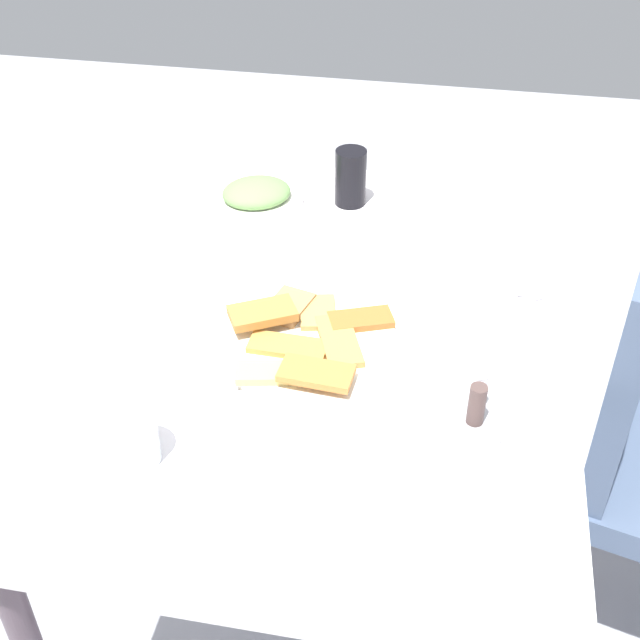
{
  "coord_description": "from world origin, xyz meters",
  "views": [
    {
      "loc": [
        1.13,
        0.2,
        1.63
      ],
      "look_at": [
        0.03,
        -0.0,
        0.77
      ],
      "focal_mm": 46.83,
      "sensor_mm": 36.0,
      "label": 1
    }
  ],
  "objects_px": {
    "soda_can": "(351,177)",
    "pide_platter": "(308,342)",
    "drinking_glass": "(131,436)",
    "condiment_caddy": "(476,408)",
    "salad_plate_greens": "(257,195)",
    "paper_napkin": "(516,271)",
    "dining_table": "(326,359)",
    "fork": "(507,269)",
    "spoon": "(526,271)"
  },
  "relations": [
    {
      "from": "salad_plate_greens",
      "to": "paper_napkin",
      "type": "distance_m",
      "value": 0.57
    },
    {
      "from": "pide_platter",
      "to": "soda_can",
      "type": "distance_m",
      "value": 0.5
    },
    {
      "from": "paper_napkin",
      "to": "spoon",
      "type": "xyz_separation_m",
      "value": [
        0.0,
        0.02,
        0.0
      ]
    },
    {
      "from": "paper_napkin",
      "to": "spoon",
      "type": "bearing_deg",
      "value": 90.0
    },
    {
      "from": "dining_table",
      "to": "condiment_caddy",
      "type": "distance_m",
      "value": 0.34
    },
    {
      "from": "pide_platter",
      "to": "salad_plate_greens",
      "type": "bearing_deg",
      "value": -156.22
    },
    {
      "from": "condiment_caddy",
      "to": "spoon",
      "type": "bearing_deg",
      "value": 168.99
    },
    {
      "from": "condiment_caddy",
      "to": "drinking_glass",
      "type": "bearing_deg",
      "value": -70.38
    },
    {
      "from": "dining_table",
      "to": "spoon",
      "type": "bearing_deg",
      "value": 123.14
    },
    {
      "from": "paper_napkin",
      "to": "pide_platter",
      "type": "bearing_deg",
      "value": -49.54
    },
    {
      "from": "salad_plate_greens",
      "to": "paper_napkin",
      "type": "xyz_separation_m",
      "value": [
        0.17,
        0.55,
        -0.02
      ]
    },
    {
      "from": "fork",
      "to": "spoon",
      "type": "bearing_deg",
      "value": 72.6
    },
    {
      "from": "pide_platter",
      "to": "fork",
      "type": "relative_size",
      "value": 1.78
    },
    {
      "from": "salad_plate_greens",
      "to": "spoon",
      "type": "xyz_separation_m",
      "value": [
        0.17,
        0.57,
        -0.01
      ]
    },
    {
      "from": "dining_table",
      "to": "pide_platter",
      "type": "relative_size",
      "value": 3.85
    },
    {
      "from": "paper_napkin",
      "to": "condiment_caddy",
      "type": "bearing_deg",
      "value": -8.61
    },
    {
      "from": "pide_platter",
      "to": "paper_napkin",
      "type": "distance_m",
      "value": 0.45
    },
    {
      "from": "soda_can",
      "to": "condiment_caddy",
      "type": "distance_m",
      "value": 0.69
    },
    {
      "from": "fork",
      "to": "spoon",
      "type": "relative_size",
      "value": 0.95
    },
    {
      "from": "drinking_glass",
      "to": "spoon",
      "type": "xyz_separation_m",
      "value": [
        -0.59,
        0.56,
        -0.04
      ]
    },
    {
      "from": "salad_plate_greens",
      "to": "soda_can",
      "type": "xyz_separation_m",
      "value": [
        -0.03,
        0.2,
        0.04
      ]
    },
    {
      "from": "salad_plate_greens",
      "to": "fork",
      "type": "bearing_deg",
      "value": 72.25
    },
    {
      "from": "fork",
      "to": "soda_can",
      "type": "bearing_deg",
      "value": -138.9
    },
    {
      "from": "dining_table",
      "to": "drinking_glass",
      "type": "bearing_deg",
      "value": -30.51
    },
    {
      "from": "dining_table",
      "to": "fork",
      "type": "relative_size",
      "value": 6.85
    },
    {
      "from": "drinking_glass",
      "to": "salad_plate_greens",
      "type": "bearing_deg",
      "value": -179.37
    },
    {
      "from": "soda_can",
      "to": "pide_platter",
      "type": "bearing_deg",
      "value": 0.82
    },
    {
      "from": "drinking_glass",
      "to": "condiment_caddy",
      "type": "xyz_separation_m",
      "value": [
        -0.17,
        0.48,
        -0.02
      ]
    },
    {
      "from": "fork",
      "to": "dining_table",
      "type": "bearing_deg",
      "value": -71.3
    },
    {
      "from": "dining_table",
      "to": "drinking_glass",
      "type": "height_order",
      "value": "drinking_glass"
    },
    {
      "from": "dining_table",
      "to": "soda_can",
      "type": "height_order",
      "value": "soda_can"
    },
    {
      "from": "drinking_glass",
      "to": "paper_napkin",
      "type": "bearing_deg",
      "value": 137.41
    },
    {
      "from": "soda_can",
      "to": "drinking_glass",
      "type": "height_order",
      "value": "soda_can"
    },
    {
      "from": "pide_platter",
      "to": "condiment_caddy",
      "type": "height_order",
      "value": "condiment_caddy"
    },
    {
      "from": "pide_platter",
      "to": "spoon",
      "type": "distance_m",
      "value": 0.47
    },
    {
      "from": "pide_platter",
      "to": "drinking_glass",
      "type": "bearing_deg",
      "value": -33.67
    },
    {
      "from": "drinking_glass",
      "to": "condiment_caddy",
      "type": "bearing_deg",
      "value": 109.62
    },
    {
      "from": "salad_plate_greens",
      "to": "paper_napkin",
      "type": "height_order",
      "value": "salad_plate_greens"
    },
    {
      "from": "salad_plate_greens",
      "to": "soda_can",
      "type": "height_order",
      "value": "soda_can"
    },
    {
      "from": "pide_platter",
      "to": "condiment_caddy",
      "type": "relative_size",
      "value": 3.06
    },
    {
      "from": "drinking_glass",
      "to": "dining_table",
      "type": "bearing_deg",
      "value": 149.49
    },
    {
      "from": "drinking_glass",
      "to": "paper_napkin",
      "type": "distance_m",
      "value": 0.8
    },
    {
      "from": "dining_table",
      "to": "salad_plate_greens",
      "type": "distance_m",
      "value": 0.46
    },
    {
      "from": "spoon",
      "to": "drinking_glass",
      "type": "bearing_deg",
      "value": -57.33
    },
    {
      "from": "salad_plate_greens",
      "to": "drinking_glass",
      "type": "xyz_separation_m",
      "value": [
        0.76,
        0.01,
        0.03
      ]
    },
    {
      "from": "fork",
      "to": "spoon",
      "type": "height_order",
      "value": "same"
    },
    {
      "from": "drinking_glass",
      "to": "fork",
      "type": "relative_size",
      "value": 0.55
    },
    {
      "from": "pide_platter",
      "to": "dining_table",
      "type": "bearing_deg",
      "value": 165.39
    },
    {
      "from": "soda_can",
      "to": "condiment_caddy",
      "type": "xyz_separation_m",
      "value": [
        0.62,
        0.29,
        -0.04
      ]
    },
    {
      "from": "dining_table",
      "to": "spoon",
      "type": "distance_m",
      "value": 0.42
    }
  ]
}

